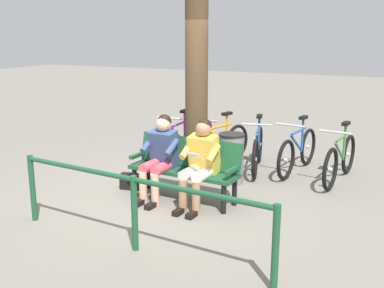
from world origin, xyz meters
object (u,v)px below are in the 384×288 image
object	(u,v)px
person_reading	(200,159)
bicycle_black	(220,146)
litter_bin	(231,158)
tree_trunk	(197,63)
bicycle_orange	(340,160)
bicycle_red	(258,150)
handbag	(130,181)
bench	(186,164)
bicycle_green	(180,142)
bicycle_silver	(298,151)
person_companion	(160,153)

from	to	relation	value
person_reading	bicycle_black	world-z (taller)	person_reading
person_reading	litter_bin	bearing A→B (deg)	-87.13
tree_trunk	bicycle_black	size ratio (longest dim) A/B	2.26
bicycle_orange	person_reading	bearing A→B (deg)	-31.88
person_reading	bicycle_red	world-z (taller)	person_reading
litter_bin	handbag	bearing A→B (deg)	36.36
bench	bicycle_orange	distance (m)	2.55
handbag	bicycle_green	size ratio (longest dim) A/B	0.18
bench	bicycle_red	distance (m)	1.83
handbag	bicycle_red	xyz separation A→B (m)	(-1.45, -1.76, 0.24)
bicycle_silver	bicycle_red	distance (m)	0.67
tree_trunk	bicycle_green	xyz separation A→B (m)	(0.61, -0.63, -1.49)
bicycle_green	bicycle_silver	bearing A→B (deg)	97.18
handbag	litter_bin	world-z (taller)	litter_bin
bicycle_green	bicycle_orange	bearing A→B (deg)	90.62
person_reading	bicycle_orange	bearing A→B (deg)	-125.09
bench	litter_bin	distance (m)	0.99
person_reading	litter_bin	xyz separation A→B (m)	(-0.03, -1.12, -0.27)
bench	person_companion	distance (m)	0.39
bicycle_orange	bicycle_red	bearing A→B (deg)	-84.03
bicycle_orange	bench	bearing A→B (deg)	-39.97
bench	bicycle_silver	xyz separation A→B (m)	(-1.16, -1.94, -0.15)
bicycle_black	bicycle_red	bearing A→B (deg)	105.64
bicycle_green	bicycle_black	bearing A→B (deg)	96.17
person_companion	bicycle_red	bearing A→B (deg)	-109.56
bench	tree_trunk	bearing A→B (deg)	-68.87
tree_trunk	litter_bin	bearing A→B (deg)	170.63
litter_bin	bicycle_green	distance (m)	1.46
person_reading	bicycle_red	size ratio (longest dim) A/B	0.73
bicycle_red	handbag	bearing A→B (deg)	-52.19
bicycle_red	bench	bearing A→B (deg)	-29.16
person_reading	handbag	bearing A→B (deg)	-3.83
bench	bicycle_green	size ratio (longest dim) A/B	0.97
bicycle_orange	bicycle_red	distance (m)	1.37
litter_bin	bicycle_green	size ratio (longest dim) A/B	0.47
person_companion	bicycle_silver	size ratio (longest dim) A/B	0.72
bench	person_reading	xyz separation A→B (m)	(-0.31, 0.19, 0.16)
person_reading	bicycle_orange	size ratio (longest dim) A/B	0.72
tree_trunk	litter_bin	xyz separation A→B (m)	(-0.65, 0.11, -1.45)
person_companion	bicycle_orange	bearing A→B (deg)	-135.57
handbag	bicycle_black	xyz separation A→B (m)	(-0.76, -1.76, 0.24)
handbag	bicycle_black	distance (m)	1.93
bicycle_black	bicycle_green	bearing A→B (deg)	-68.02
person_reading	bicycle_red	xyz separation A→B (m)	(-0.21, -1.94, -0.31)
bench	handbag	distance (m)	1.01
person_companion	bicycle_green	xyz separation A→B (m)	(0.59, -1.80, -0.30)
bench	litter_bin	size ratio (longest dim) A/B	2.06
bicycle_silver	bicycle_black	size ratio (longest dim) A/B	1.02
person_reading	bicycle_black	bearing A→B (deg)	-71.65
bicycle_orange	bicycle_red	xyz separation A→B (m)	(1.36, -0.04, 0.00)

